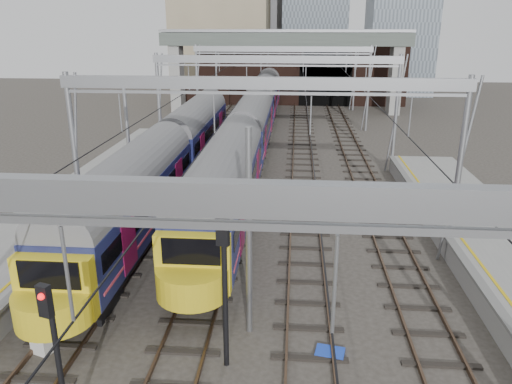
# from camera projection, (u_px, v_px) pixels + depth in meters

# --- Properties ---
(ground) EXTENTS (160.00, 160.00, 0.00)m
(ground) POSITION_uv_depth(u_px,v_px,m) (243.00, 369.00, 15.05)
(ground) COLOR #38332D
(ground) RESTS_ON ground
(tracks) EXTENTS (14.40, 80.00, 0.22)m
(tracks) POSITION_uv_depth(u_px,v_px,m) (270.00, 201.00, 29.20)
(tracks) COLOR #4C3828
(tracks) RESTS_ON ground
(overhead_line) EXTENTS (16.80, 80.00, 8.00)m
(overhead_line) POSITION_uv_depth(u_px,v_px,m) (276.00, 76.00, 33.22)
(overhead_line) COLOR gray
(overhead_line) RESTS_ON ground
(retaining_wall) EXTENTS (28.00, 2.75, 9.00)m
(retaining_wall) POSITION_uv_depth(u_px,v_px,m) (297.00, 70.00, 62.58)
(retaining_wall) COLOR black
(retaining_wall) RESTS_ON ground
(overbridge) EXTENTS (28.00, 3.00, 9.25)m
(overbridge) POSITION_uv_depth(u_px,v_px,m) (285.00, 48.00, 56.14)
(overbridge) COLOR gray
(overbridge) RESTS_ON ground
(train_main) EXTENTS (2.69, 62.25, 4.67)m
(train_main) POSITION_uv_depth(u_px,v_px,m) (259.00, 108.00, 46.14)
(train_main) COLOR black
(train_main) RESTS_ON ground
(train_second) EXTENTS (2.63, 30.47, 4.58)m
(train_second) POSITION_uv_depth(u_px,v_px,m) (170.00, 156.00, 29.65)
(train_second) COLOR black
(train_second) RESTS_ON ground
(signal_near_left) EXTENTS (0.35, 0.45, 4.39)m
(signal_near_left) POSITION_uv_depth(u_px,v_px,m) (54.00, 342.00, 11.68)
(signal_near_left) COLOR black
(signal_near_left) RESTS_ON ground
(signal_near_centre) EXTENTS (0.39, 0.47, 4.99)m
(signal_near_centre) POSITION_uv_depth(u_px,v_px,m) (224.00, 274.00, 14.18)
(signal_near_centre) COLOR black
(signal_near_centre) RESTS_ON ground
(relay_cabinet) EXTENTS (0.73, 0.67, 1.20)m
(relay_cabinet) POSITION_uv_depth(u_px,v_px,m) (42.00, 335.00, 15.66)
(relay_cabinet) COLOR silver
(relay_cabinet) RESTS_ON ground
(equip_cover_b) EXTENTS (0.93, 0.67, 0.11)m
(equip_cover_b) POSITION_uv_depth(u_px,v_px,m) (287.00, 227.00, 25.35)
(equip_cover_b) COLOR blue
(equip_cover_b) RESTS_ON ground
(equip_cover_c) EXTENTS (1.00, 0.79, 0.11)m
(equip_cover_c) POSITION_uv_depth(u_px,v_px,m) (330.00, 352.00, 15.72)
(equip_cover_c) COLOR blue
(equip_cover_c) RESTS_ON ground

